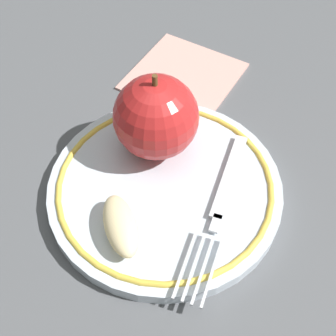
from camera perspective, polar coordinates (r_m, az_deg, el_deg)
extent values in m
plane|color=#4F5154|center=(0.47, -1.51, -2.16)|extent=(2.00, 2.00, 0.00)
cylinder|color=silver|center=(0.46, 0.00, -2.29)|extent=(0.23, 0.23, 0.01)
torus|color=gold|center=(0.46, 0.00, -1.76)|extent=(0.21, 0.21, 0.01)
sphere|color=red|center=(0.45, -1.48, 6.21)|extent=(0.08, 0.08, 0.08)
cylinder|color=brown|center=(0.42, -1.61, 10.56)|extent=(0.01, 0.01, 0.01)
ellipsoid|color=beige|center=(0.42, -5.79, -6.98)|extent=(0.07, 0.06, 0.02)
cube|color=silver|center=(0.46, 7.49, -0.87)|extent=(0.06, 0.10, 0.00)
cube|color=silver|center=(0.43, 5.40, -7.15)|extent=(0.02, 0.02, 0.00)
cube|color=silver|center=(0.41, 2.08, -11.58)|extent=(0.03, 0.06, 0.00)
cube|color=silver|center=(0.41, 3.18, -11.90)|extent=(0.03, 0.06, 0.00)
cube|color=silver|center=(0.41, 4.29, -12.22)|extent=(0.03, 0.06, 0.00)
cube|color=silver|center=(0.40, 5.40, -12.54)|extent=(0.03, 0.06, 0.00)
cube|color=#CD9A8E|center=(0.58, 1.93, 11.24)|extent=(0.15, 0.15, 0.01)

